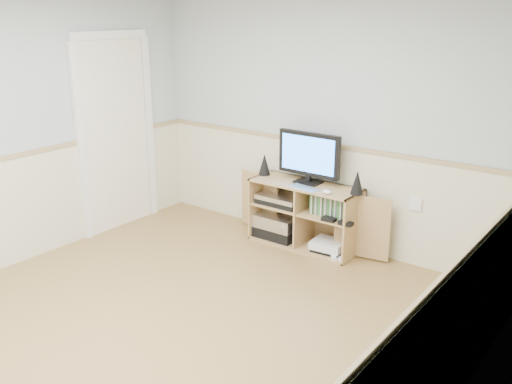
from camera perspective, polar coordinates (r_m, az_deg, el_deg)
room at (r=4.05m, az=-9.38°, el=2.18°), size 4.04×4.54×2.54m
media_cabinet at (r=5.76m, az=5.17°, el=-2.11°), size 1.74×0.42×0.65m
monitor at (r=5.58m, az=5.32°, el=3.64°), size 0.67×0.18×0.51m
speaker_left at (r=5.88m, az=0.85°, el=2.79°), size 0.12×0.12×0.22m
speaker_right at (r=5.34m, az=10.09°, el=0.95°), size 0.12×0.12×0.22m
keyboard at (r=5.46m, az=4.85°, el=0.38°), size 0.33×0.18×0.01m
mouse at (r=5.34m, az=7.10°, el=0.02°), size 0.10×0.08×0.04m
av_components at (r=5.91m, az=2.37°, el=-2.68°), size 0.53×0.34×0.47m
game_consoles at (r=5.67m, az=7.23°, el=-5.36°), size 0.45×0.30×0.11m
game_cases at (r=5.50m, az=7.46°, el=-1.44°), size 0.39×0.13×0.19m
wall_outlet at (r=5.38m, az=15.67°, el=-1.15°), size 0.12×0.03×0.12m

